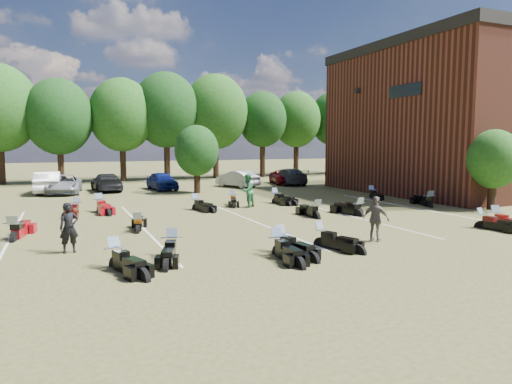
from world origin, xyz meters
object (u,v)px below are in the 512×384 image
person_grey (376,219)px  motorcycle_14 (77,214)px  car_4 (162,181)px  motorcycle_3 (282,252)px  person_black (69,228)px  person_green (247,191)px  motorcycle_0 (116,268)px  motorcycle_7 (14,241)px

person_grey → motorcycle_14: size_ratio=0.78×
car_4 → motorcycle_3: car_4 is taller
person_black → person_grey: person_grey is taller
person_green → motorcycle_0: person_green is taller
person_grey → motorcycle_7: size_ratio=0.69×
person_black → motorcycle_7: (-1.86, 2.79, -0.83)m
motorcycle_3 → motorcycle_7: 9.95m
car_4 → motorcycle_7: bearing=-124.1°
motorcycle_0 → motorcycle_7: size_ratio=0.93×
person_black → person_green: 12.23m
motorcycle_7 → motorcycle_14: bearing=-99.6°
car_4 → motorcycle_3: 22.22m
motorcycle_7 → motorcycle_0: bearing=131.1°
motorcycle_14 → motorcycle_0: bearing=-73.7°
person_green → motorcycle_0: bearing=21.1°
person_black → motorcycle_14: bearing=77.8°
person_black → person_grey: 10.69m
motorcycle_7 → motorcycle_3: bearing=158.4°
person_green → person_grey: 10.31m
motorcycle_7 → motorcycle_14: size_ratio=1.13×
person_black → motorcycle_0: (1.18, -2.53, -0.83)m
motorcycle_0 → motorcycle_3: size_ratio=1.02×
motorcycle_7 → motorcycle_14: (2.35, 6.09, 0.00)m
motorcycle_0 → motorcycle_7: motorcycle_7 is taller
person_green → motorcycle_14: bearing=-37.2°
car_4 → motorcycle_7: size_ratio=1.71×
person_green → motorcycle_0: size_ratio=0.84×
car_4 → motorcycle_3: (-0.59, -22.20, -0.70)m
motorcycle_0 → motorcycle_7: (-3.03, 5.32, 0.00)m
motorcycle_0 → motorcycle_3: 5.31m
car_4 → person_green: person_green is taller
car_4 → motorcycle_0: bearing=-111.0°
motorcycle_14 → person_black: bearing=-80.3°
person_black → motorcycle_3: 7.05m
car_4 → person_black: (-7.08, -19.57, 0.13)m
motorcycle_3 → motorcycle_7: (-8.34, 5.42, 0.00)m
person_grey → motorcycle_0: size_ratio=0.74×
motorcycle_0 → motorcycle_14: motorcycle_0 is taller
motorcycle_14 → person_grey: bearing=-36.2°
person_green → car_4: bearing=-108.5°
motorcycle_0 → motorcycle_3: (5.31, -0.10, 0.00)m
car_4 → motorcycle_0: 22.89m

